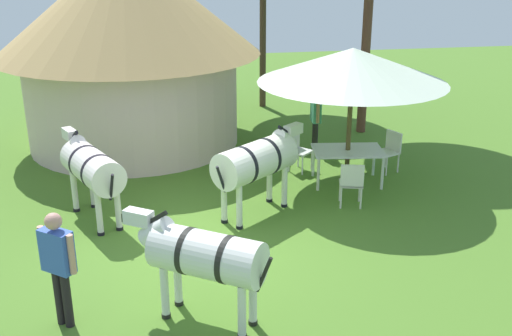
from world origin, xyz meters
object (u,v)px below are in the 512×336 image
at_px(standing_watcher, 58,259).
at_px(zebra_toward_hut, 257,161).
at_px(guest_beside_umbrella, 316,115).
at_px(patio_chair_near_hut, 390,149).
at_px(thatched_hut, 129,38).
at_px(zebra_by_umbrella, 91,167).
at_px(shade_umbrella, 353,65).
at_px(patio_dining_table, 348,153).
at_px(patio_chair_east_end, 297,148).
at_px(zebra_nearest_camera, 203,255).
at_px(patio_chair_west_end, 351,182).

distance_m(standing_watcher, zebra_toward_hut, 4.39).
bearing_deg(guest_beside_umbrella, patio_chair_near_hut, -135.74).
height_order(thatched_hut, zebra_by_umbrella, thatched_hut).
bearing_deg(guest_beside_umbrella, shade_umbrella, -172.05).
height_order(standing_watcher, zebra_by_umbrella, standing_watcher).
bearing_deg(zebra_by_umbrella, patio_dining_table, -14.77).
bearing_deg(thatched_hut, patio_chair_east_end, -36.56).
height_order(zebra_by_umbrella, zebra_toward_hut, zebra_toward_hut).
height_order(guest_beside_umbrella, zebra_nearest_camera, guest_beside_umbrella).
distance_m(patio_chair_near_hut, zebra_by_umbrella, 6.46).
xyz_separation_m(zebra_by_umbrella, zebra_toward_hut, (2.98, -0.25, 0.03)).
xyz_separation_m(shade_umbrella, guest_beside_umbrella, (-0.16, 2.03, -1.58)).
height_order(thatched_hut, zebra_nearest_camera, thatched_hut).
relative_size(patio_dining_table, zebra_toward_hut, 0.79).
xyz_separation_m(standing_watcher, zebra_toward_hut, (3.14, 3.06, 0.07)).
bearing_deg(patio_chair_east_end, zebra_toward_hut, 15.96).
relative_size(thatched_hut, zebra_by_umbrella, 3.01).
bearing_deg(zebra_by_umbrella, patio_chair_near_hut, -12.12).
bearing_deg(patio_dining_table, patio_chair_near_hut, 24.46).
bearing_deg(patio_chair_west_end, patio_chair_near_hut, 64.27).
relative_size(standing_watcher, zebra_toward_hut, 0.84).
relative_size(standing_watcher, zebra_nearest_camera, 0.86).
distance_m(guest_beside_umbrella, zebra_nearest_camera, 7.30).
xyz_separation_m(shade_umbrella, patio_chair_west_end, (-0.31, -1.22, -1.99)).
relative_size(thatched_hut, zebra_nearest_camera, 3.34).
bearing_deg(patio_chair_near_hut, patio_chair_west_end, 115.73).
relative_size(shade_umbrella, patio_dining_table, 2.46).
bearing_deg(patio_chair_near_hut, thatched_hut, 36.89).
bearing_deg(patio_dining_table, thatched_hut, 141.19).
bearing_deg(patio_chair_west_end, standing_watcher, -134.27).
distance_m(patio_dining_table, standing_watcher, 6.81).
height_order(thatched_hut, patio_chair_east_end, thatched_hut).
height_order(patio_dining_table, patio_chair_east_end, patio_chair_east_end).
height_order(patio_chair_west_end, patio_chair_near_hut, same).
bearing_deg(standing_watcher, patio_chair_east_end, 87.51).
bearing_deg(zebra_by_umbrella, patio_chair_west_end, -28.48).
distance_m(patio_chair_east_end, guest_beside_umbrella, 1.38).
xyz_separation_m(thatched_hut, patio_chair_near_hut, (5.59, -3.06, -2.12)).
relative_size(shade_umbrella, zebra_by_umbrella, 1.81).
bearing_deg(thatched_hut, patio_chair_west_end, -49.20).
height_order(patio_chair_west_end, guest_beside_umbrella, guest_beside_umbrella).
height_order(thatched_hut, standing_watcher, thatched_hut).
distance_m(patio_dining_table, patio_chair_east_end, 1.27).
height_order(patio_chair_west_end, standing_watcher, standing_watcher).
distance_m(guest_beside_umbrella, standing_watcher, 8.13).
relative_size(guest_beside_umbrella, zebra_toward_hut, 0.79).
bearing_deg(zebra_nearest_camera, patio_chair_east_end, 8.43).
height_order(patio_chair_near_hut, standing_watcher, standing_watcher).
bearing_deg(guest_beside_umbrella, patio_chair_east_end, 151.29).
xyz_separation_m(guest_beside_umbrella, zebra_nearest_camera, (-3.26, -6.53, 0.06)).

